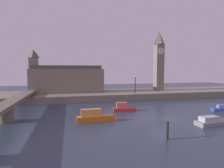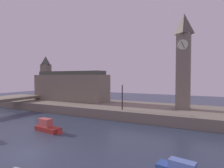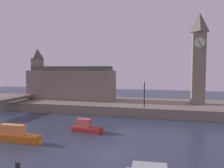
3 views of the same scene
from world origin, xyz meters
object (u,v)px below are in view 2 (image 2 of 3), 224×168
(parliament_hall, at_px, (69,86))
(boat_dinghy_red, at_px, (50,127))
(clock_tower, at_px, (184,60))
(streetlamp, at_px, (122,94))

(parliament_hall, relative_size, boat_dinghy_red, 3.91)
(boat_dinghy_red, bearing_deg, clock_tower, 47.99)
(streetlamp, bearing_deg, parliament_hall, 158.83)
(clock_tower, distance_m, parliament_hall, 23.66)
(clock_tower, height_order, boat_dinghy_red, clock_tower)
(parliament_hall, bearing_deg, boat_dinghy_red, -57.65)
(clock_tower, bearing_deg, boat_dinghy_red, -132.01)
(parliament_hall, height_order, boat_dinghy_red, parliament_hall)
(clock_tower, distance_m, streetlamp, 10.92)
(clock_tower, height_order, streetlamp, clock_tower)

